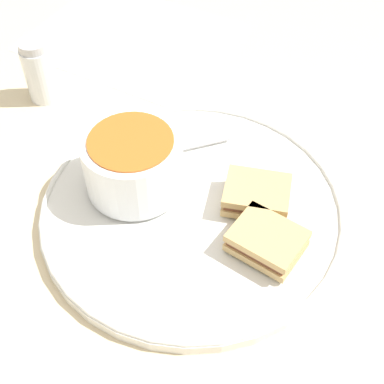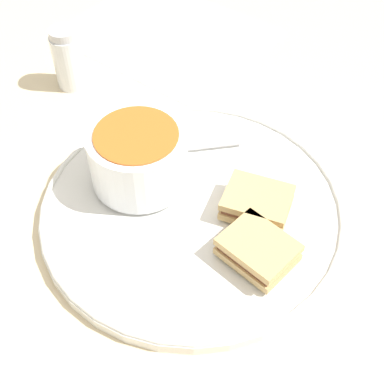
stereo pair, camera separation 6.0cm
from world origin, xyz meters
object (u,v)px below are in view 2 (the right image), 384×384
(spoon, at_px, (170,149))
(salt_shaker, at_px, (68,59))
(soup_bowl, at_px, (138,157))
(sandwich_half_far, at_px, (257,202))
(sandwich_half_near, at_px, (258,250))

(spoon, distance_m, salt_shaker, 0.22)
(soup_bowl, xyz_separation_m, spoon, (0.05, 0.02, -0.03))
(soup_bowl, bearing_deg, spoon, 18.96)
(soup_bowl, distance_m, sandwich_half_far, 0.15)
(salt_shaker, bearing_deg, sandwich_half_far, -79.89)
(soup_bowl, bearing_deg, sandwich_half_far, -54.14)
(soup_bowl, relative_size, salt_shaker, 1.25)
(spoon, xyz_separation_m, salt_shaker, (-0.03, 0.22, 0.02))
(soup_bowl, relative_size, sandwich_half_near, 1.36)
(soup_bowl, distance_m, spoon, 0.07)
(salt_shaker, bearing_deg, soup_bowl, -95.30)
(soup_bowl, height_order, sandwich_half_far, soup_bowl)
(soup_bowl, relative_size, sandwich_half_far, 1.21)
(soup_bowl, xyz_separation_m, salt_shaker, (0.02, 0.23, -0.01))
(salt_shaker, bearing_deg, sandwich_half_near, -86.77)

